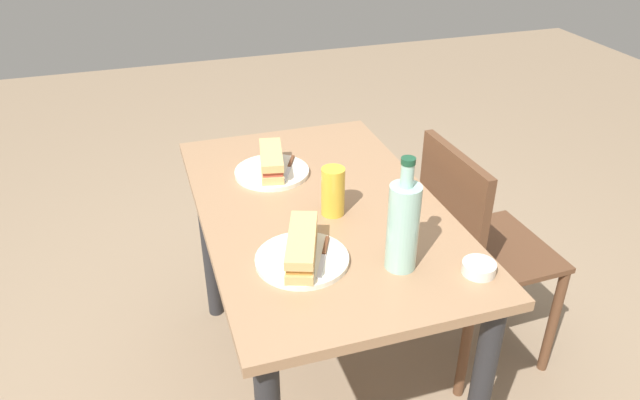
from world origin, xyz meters
name	(u,v)px	position (x,y,z in m)	size (l,w,h in m)	color
ground_plane	(320,385)	(0.00, 0.00, 0.00)	(8.00, 8.00, 0.00)	#8C755B
dining_table	(320,241)	(0.00, 0.00, 0.63)	(1.15, 0.71, 0.76)	#997251
chair_far	(472,245)	(0.00, 0.55, 0.50)	(0.41, 0.41, 0.87)	brown
plate_near	(272,172)	(-0.24, -0.09, 0.77)	(0.24, 0.24, 0.01)	silver
baguette_sandwich_near	(271,161)	(-0.24, -0.09, 0.81)	(0.22, 0.11, 0.07)	tan
knife_near	(289,167)	(-0.24, -0.03, 0.78)	(0.17, 0.09, 0.01)	silver
plate_far	(302,260)	(0.26, -0.13, 0.77)	(0.24, 0.24, 0.01)	silver
baguette_sandwich_far	(302,246)	(0.26, -0.13, 0.81)	(0.25, 0.15, 0.07)	tan
knife_far	(324,254)	(0.26, -0.07, 0.78)	(0.17, 0.09, 0.01)	silver
water_bottle	(403,225)	(0.35, 0.10, 0.88)	(0.08, 0.08, 0.31)	#99C6B7
beer_glass	(333,191)	(0.05, 0.02, 0.83)	(0.07, 0.07, 0.15)	gold
olive_bowl	(479,268)	(0.44, 0.28, 0.77)	(0.09, 0.09, 0.03)	silver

